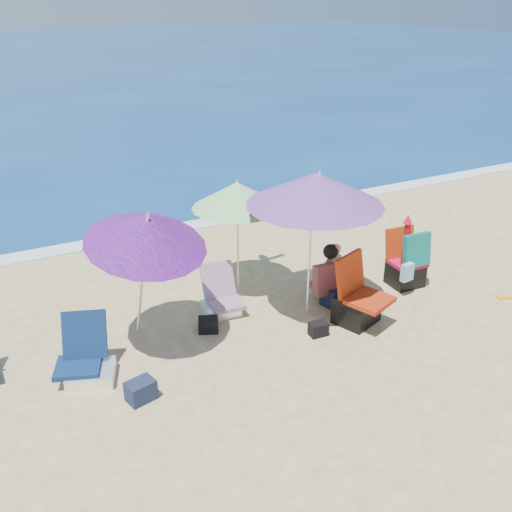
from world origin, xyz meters
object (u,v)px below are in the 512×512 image
camp_chair_left (357,303)px  umbrella_blue (147,230)px  person_center (333,274)px  furled_umbrella (405,249)px  chair_rainbow (221,300)px  chair_navy (87,363)px  camp_chair_right (407,266)px  umbrella_turquoise (316,189)px  umbrella_striped (237,195)px

camp_chair_left → umbrella_blue: bearing=165.9°
umbrella_blue → person_center: size_ratio=2.21×
furled_umbrella → chair_rainbow: (-3.04, 0.73, -0.55)m
camp_chair_left → person_center: 0.76m
chair_navy → chair_rainbow: chair_navy is taller
chair_navy → camp_chair_right: (5.45, 0.07, 0.15)m
umbrella_turquoise → furled_umbrella: (1.81, -0.04, -1.30)m
camp_chair_left → umbrella_turquoise: bearing=130.5°
furled_umbrella → camp_chair_left: 1.49m
camp_chair_left → person_center: bearing=85.8°
chair_rainbow → camp_chair_left: camp_chair_left is taller
umbrella_striped → furled_umbrella: bearing=-26.9°
umbrella_turquoise → person_center: 1.66m
umbrella_turquoise → chair_navy: bearing=-179.3°
umbrella_turquoise → camp_chair_left: (0.48, -0.56, -1.72)m
umbrella_blue → umbrella_striped: bearing=29.9°
chair_navy → camp_chair_left: (3.96, -0.52, 0.11)m
camp_chair_right → chair_navy: bearing=-179.3°
chair_navy → chair_rainbow: 2.38m
person_center → chair_rainbow: bearing=163.8°
umbrella_turquoise → camp_chair_left: 1.87m
umbrella_turquoise → umbrella_striped: 1.43m
umbrella_blue → chair_navy: umbrella_blue is taller
umbrella_striped → camp_chair_left: umbrella_striped is taller
umbrella_striped → person_center: umbrella_striped is taller
umbrella_turquoise → chair_navy: umbrella_turquoise is taller
camp_chair_left → furled_umbrella: bearing=21.3°
umbrella_blue → camp_chair_right: size_ratio=2.17×
camp_chair_right → chair_rainbow: bearing=168.3°
umbrella_blue → furled_umbrella: size_ratio=1.64×
umbrella_blue → chair_rainbow: bearing=22.3°
chair_navy → umbrella_striped: bearing=24.0°
umbrella_turquoise → camp_chair_left: bearing=-49.5°
umbrella_striped → chair_rainbow: umbrella_striped is taller
umbrella_turquoise → person_center: umbrella_turquoise is taller
furled_umbrella → camp_chair_right: furled_umbrella is taller
umbrella_blue → chair_rainbow: 2.11m
umbrella_striped → camp_chair_left: (1.14, -1.78, -1.37)m
person_center → umbrella_blue: bearing=-180.0°
chair_rainbow → person_center: bearing=-16.2°
camp_chair_right → umbrella_blue: bearing=178.0°
umbrella_turquoise → umbrella_blue: bearing=175.8°
furled_umbrella → chair_navy: size_ratio=1.50×
umbrella_turquoise → umbrella_blue: umbrella_turquoise is taller
chair_rainbow → person_center: (1.75, -0.51, 0.29)m
umbrella_turquoise → camp_chair_right: size_ratio=2.37×
furled_umbrella → camp_chair_left: bearing=-158.7°
chair_navy → chair_rainbow: (2.26, 0.73, -0.02)m
umbrella_striped → umbrella_blue: 2.08m
umbrella_striped → chair_rainbow: bearing=-136.7°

